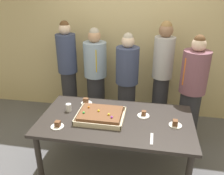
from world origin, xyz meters
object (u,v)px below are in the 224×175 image
at_px(party_table, 116,124).
at_px(plated_slice_far_right, 86,102).
at_px(plated_slice_near_left, 57,125).
at_px(plated_slice_near_right, 175,124).
at_px(person_back_corner, 192,90).
at_px(cake_server_utensil, 152,139).
at_px(person_serving_front, 96,75).
at_px(person_green_shirt_behind, 162,75).
at_px(plated_slice_far_left, 144,115).
at_px(drink_cup_nearest, 69,107).
at_px(sheet_cake, 101,115).
at_px(person_far_right_suit, 68,70).
at_px(person_striped_tie_right, 127,83).

relative_size(party_table, plated_slice_far_right, 12.37).
bearing_deg(plated_slice_near_left, plated_slice_near_right, 11.03).
bearing_deg(person_back_corner, cake_server_utensil, 29.44).
xyz_separation_m(person_serving_front, person_green_shirt_behind, (1.09, -0.06, 0.10)).
relative_size(plated_slice_far_left, drink_cup_nearest, 1.50).
distance_m(sheet_cake, plated_slice_far_right, 0.44).
distance_m(plated_slice_far_right, drink_cup_nearest, 0.29).
height_order(person_far_right_suit, person_back_corner, person_far_right_suit).
bearing_deg(plated_slice_far_right, person_striped_tie_right, 52.64).
xyz_separation_m(plated_slice_near_right, person_green_shirt_behind, (-0.15, 1.13, 0.17)).
distance_m(person_serving_front, person_back_corner, 1.56).
height_order(plated_slice_near_left, plated_slice_far_right, plated_slice_far_right).
relative_size(cake_server_utensil, person_green_shirt_behind, 0.11).
bearing_deg(person_far_right_suit, person_striped_tie_right, 43.89).
bearing_deg(drink_cup_nearest, plated_slice_far_left, 2.65).
distance_m(plated_slice_far_right, person_serving_front, 0.84).
bearing_deg(plated_slice_far_left, person_green_shirt_behind, 77.04).
bearing_deg(person_green_shirt_behind, person_back_corner, 89.74).
distance_m(plated_slice_near_left, plated_slice_far_left, 1.05).
relative_size(cake_server_utensil, person_back_corner, 0.12).
bearing_deg(person_striped_tie_right, party_table, 10.84).
height_order(party_table, person_far_right_suit, person_far_right_suit).
distance_m(party_table, person_green_shirt_behind, 1.26).
bearing_deg(plated_slice_near_left, person_striped_tie_right, 62.43).
bearing_deg(sheet_cake, plated_slice_far_right, 129.69).
xyz_separation_m(party_table, person_green_shirt_behind, (0.55, 1.10, 0.27)).
relative_size(sheet_cake, person_green_shirt_behind, 0.33).
relative_size(plated_slice_near_left, drink_cup_nearest, 1.50).
distance_m(plated_slice_far_right, person_far_right_suit, 1.00).
relative_size(person_green_shirt_behind, person_far_right_suit, 1.03).
bearing_deg(plated_slice_far_left, plated_slice_near_right, -23.06).
xyz_separation_m(sheet_cake, person_serving_front, (-0.35, 1.17, 0.05)).
xyz_separation_m(party_table, person_far_right_suit, (-1.02, 1.16, 0.23)).
height_order(person_green_shirt_behind, person_striped_tie_right, person_green_shirt_behind).
bearing_deg(party_table, person_back_corner, 39.71).
bearing_deg(person_back_corner, person_far_right_suit, -44.88).
xyz_separation_m(plated_slice_near_left, drink_cup_nearest, (0.00, 0.37, 0.03)).
distance_m(drink_cup_nearest, person_serving_front, 1.08).
bearing_deg(person_serving_front, person_far_right_suit, -105.41).
bearing_deg(party_table, plated_slice_far_left, 22.42).
distance_m(party_table, person_far_right_suit, 1.56).
relative_size(cake_server_utensil, person_serving_front, 0.12).
relative_size(party_table, person_far_right_suit, 1.08).
bearing_deg(drink_cup_nearest, plated_slice_near_right, -4.90).
height_order(plated_slice_near_right, plated_slice_far_right, same).
bearing_deg(party_table, plated_slice_far_right, 144.87).
distance_m(plated_slice_far_right, person_back_corner, 1.53).
bearing_deg(person_back_corner, plated_slice_far_left, 10.93).
xyz_separation_m(plated_slice_far_right, drink_cup_nearest, (-0.16, -0.24, 0.02)).
distance_m(party_table, drink_cup_nearest, 0.65).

